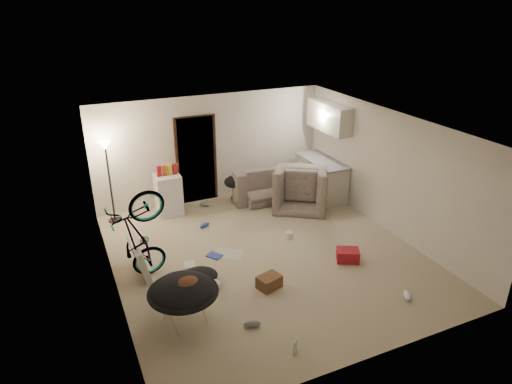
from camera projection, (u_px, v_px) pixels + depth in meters
name	position (u px, v px, depth m)	size (l,w,h in m)	color
floor	(266.00, 255.00, 8.67)	(5.50, 6.00, 0.02)	#B6A88C
ceiling	(267.00, 126.00, 7.67)	(5.50, 6.00, 0.02)	white
wall_back	(211.00, 148.00, 10.69)	(5.50, 0.02, 2.50)	silver
wall_front	(371.00, 284.00, 5.66)	(5.50, 0.02, 2.50)	silver
wall_left	(108.00, 224.00, 7.13)	(0.02, 6.00, 2.50)	silver
wall_right	(390.00, 172.00, 9.22)	(0.02, 6.00, 2.50)	silver
doorway	(196.00, 160.00, 10.60)	(0.85, 0.10, 2.04)	black
door_trim	(196.00, 160.00, 10.57)	(0.97, 0.04, 2.10)	black
floor_lamp	(108.00, 165.00, 9.46)	(0.28, 0.28, 1.81)	black
kitchen_counter	(321.00, 178.00, 11.09)	(0.60, 1.50, 0.88)	beige
counter_top	(322.00, 161.00, 10.90)	(0.64, 1.54, 0.04)	gray
kitchen_uppers	(330.00, 117.00, 10.53)	(0.38, 1.40, 0.65)	beige
sofa	(272.00, 184.00, 11.10)	(2.07, 0.81, 0.61)	#333A33
armchair	(301.00, 189.00, 10.61)	(1.17, 1.02, 0.76)	#333A33
bicycle	(141.00, 257.00, 7.74)	(0.61, 1.74, 0.91)	black
book_asset	(294.00, 356.00, 6.23)	(0.16, 0.21, 0.02)	#A31822
mini_fridge	(169.00, 194.00, 10.16)	(0.54, 0.54, 0.92)	white
snack_box_0	(159.00, 173.00, 9.89)	(0.10, 0.07, 0.30)	#A31822
snack_box_1	(164.00, 172.00, 9.93)	(0.10, 0.07, 0.30)	#BC4617
snack_box_2	(170.00, 171.00, 9.98)	(0.10, 0.07, 0.30)	gold
snack_box_3	(175.00, 170.00, 10.02)	(0.10, 0.07, 0.30)	#A31822
saucer_chair	(184.00, 297.00, 6.73)	(1.05, 1.05, 0.75)	silver
hoodie	(186.00, 286.00, 6.64)	(0.48, 0.40, 0.22)	#562C1D
sofa_drape	(236.00, 181.00, 10.64)	(0.56, 0.46, 0.28)	black
tv_box	(139.00, 257.00, 8.01)	(0.11, 0.95, 0.62)	silver
drink_case_a	(269.00, 282.00, 7.67)	(0.39, 0.28, 0.22)	brown
drink_case_b	(348.00, 255.00, 8.44)	(0.40, 0.30, 0.23)	#A31822
juicer	(289.00, 235.00, 9.23)	(0.14, 0.14, 0.20)	white
newspaper	(228.00, 254.00, 8.69)	(0.41, 0.53, 0.01)	beige
book_blue	(214.00, 256.00, 8.62)	(0.20, 0.27, 0.03)	#2D43A3
book_white	(190.00, 265.00, 8.34)	(0.20, 0.26, 0.02)	silver
shoe_0	(205.00, 225.00, 9.69)	(0.26, 0.10, 0.09)	#2D43A3
shoe_1	(205.00, 204.00, 10.64)	(0.26, 0.11, 0.10)	slate
shoe_3	(252.00, 324.00, 6.78)	(0.26, 0.11, 0.10)	slate
shoe_4	(407.00, 295.00, 7.43)	(0.26, 0.11, 0.10)	white
clothes_lump_a	(200.00, 276.00, 7.85)	(0.62, 0.53, 0.20)	black
clothes_lump_b	(240.00, 197.00, 10.97)	(0.45, 0.39, 0.14)	black
clothes_lump_c	(209.00, 285.00, 7.67)	(0.42, 0.36, 0.13)	silver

